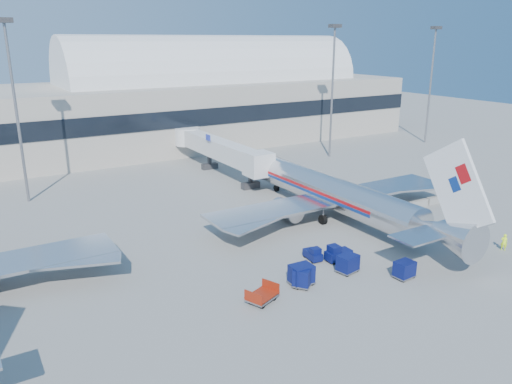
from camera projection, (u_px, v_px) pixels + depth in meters
ground at (287, 248)px, 50.20m from camera, size 260.00×260.00×0.00m
terminal at (41, 115)px, 87.02m from camera, size 170.00×28.15×21.00m
airliner_main at (336, 194)px, 57.98m from camera, size 32.00×37.26×12.07m
jetbridge_near at (215, 148)px, 78.01m from camera, size 4.40×27.50×6.25m
mast_west at (13, 85)px, 60.49m from camera, size 2.00×1.20×22.60m
mast_east at (333, 72)px, 85.28m from camera, size 2.00×1.20×22.60m
mast_far_east at (432, 68)px, 97.67m from camera, size 2.00×1.20×22.60m
barrier_near at (399, 208)px, 60.62m from camera, size 3.00×0.55×0.90m
barrier_mid at (418, 204)px, 62.26m from camera, size 3.00×0.55×0.90m
barrier_far at (436, 200)px, 63.89m from camera, size 3.00×0.55×0.90m
tug_lead at (338, 253)px, 47.12m from camera, size 2.55×1.35×1.63m
tug_right at (417, 228)px, 53.75m from camera, size 2.34×2.38×1.45m
tug_left at (313, 254)px, 47.33m from camera, size 1.25×2.18×1.36m
cart_train_a at (348, 263)px, 44.73m from camera, size 2.10×1.75×1.65m
cart_train_b at (303, 276)px, 42.24m from camera, size 2.40×2.31×1.68m
cart_train_c at (301, 274)px, 42.47m from camera, size 2.08×1.62×1.78m
cart_solo_near at (404, 269)px, 43.66m from camera, size 1.87×1.48×1.56m
cart_solo_far at (460, 229)px, 52.52m from camera, size 2.52×2.31×1.79m
cart_open_red at (262, 296)px, 39.78m from camera, size 2.96×2.56×0.67m
ramp_worker at (504, 242)px, 49.48m from camera, size 0.69×0.75×1.71m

